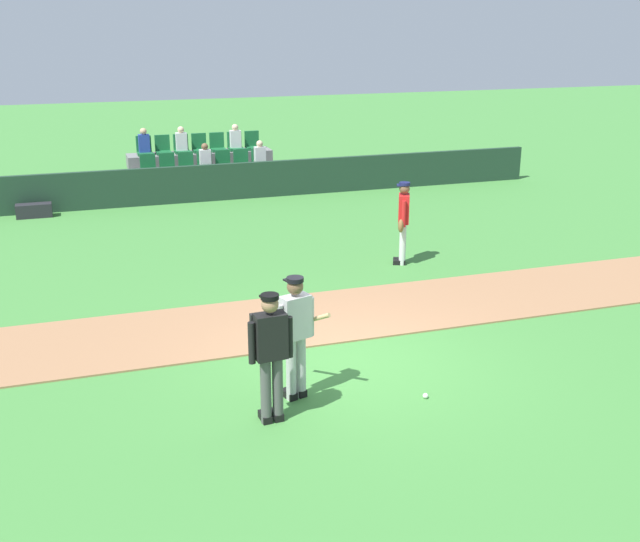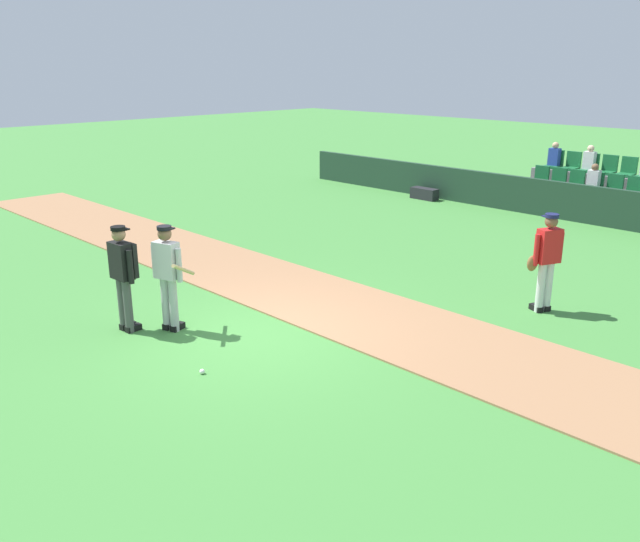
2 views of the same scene
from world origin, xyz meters
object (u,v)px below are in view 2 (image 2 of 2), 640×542
object	(u,v)px
umpire_home_plate	(123,272)
equipment_bag	(424,194)
runner_red_jersey	(546,259)
baseball	(202,371)
batter_grey_jersey	(168,274)

from	to	relation	value
umpire_home_plate	equipment_bag	world-z (taller)	umpire_home_plate
runner_red_jersey	baseball	xyz separation A→B (m)	(-2.17, -5.70, -0.93)
runner_red_jersey	baseball	world-z (taller)	runner_red_jersey
baseball	equipment_bag	world-z (taller)	equipment_bag
batter_grey_jersey	umpire_home_plate	distance (m)	0.71
umpire_home_plate	baseball	world-z (taller)	umpire_home_plate
batter_grey_jersey	runner_red_jersey	bearing A→B (deg)	53.02
umpire_home_plate	runner_red_jersey	bearing A→B (deg)	52.38
batter_grey_jersey	runner_red_jersey	distance (m)	6.41
baseball	runner_red_jersey	bearing A→B (deg)	69.15
batter_grey_jersey	umpire_home_plate	size ratio (longest dim) A/B	1.00
batter_grey_jersey	runner_red_jersey	size ratio (longest dim) A/B	1.00
umpire_home_plate	runner_red_jersey	distance (m)	7.12
runner_red_jersey	baseball	distance (m)	6.17
umpire_home_plate	runner_red_jersey	xyz separation A→B (m)	(4.34, 5.64, -0.04)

